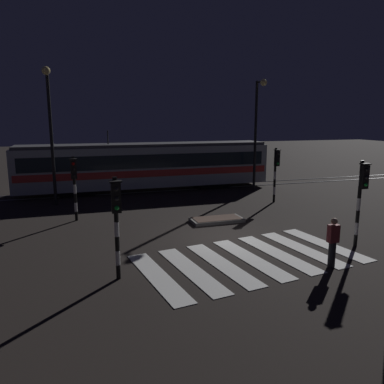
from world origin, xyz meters
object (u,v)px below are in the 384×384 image
(street_lamp_trackside_right, at_px, (258,122))
(pedestrian_waiting_at_kerb, at_px, (333,242))
(traffic_light_corner_far_right, at_px, (276,167))
(street_lamp_trackside_left, at_px, (50,121))
(traffic_light_corner_far_left, at_px, (74,179))
(tram, at_px, (147,165))
(traffic_light_corner_near_left, at_px, (116,214))
(traffic_light_corner_near_right, at_px, (362,191))

(street_lamp_trackside_right, bearing_deg, pedestrian_waiting_at_kerb, -106.54)
(traffic_light_corner_far_right, relative_size, street_lamp_trackside_left, 0.43)
(traffic_light_corner_far_left, xyz_separation_m, street_lamp_trackside_right, (11.92, 4.35, 2.60))
(traffic_light_corner_far_left, height_order, tram, tram)
(traffic_light_corner_far_right, distance_m, traffic_light_corner_near_left, 13.12)
(tram, bearing_deg, traffic_light_corner_far_right, -43.65)
(traffic_light_corner_far_left, bearing_deg, traffic_light_corner_near_right, -35.25)
(street_lamp_trackside_right, height_order, pedestrian_waiting_at_kerb, street_lamp_trackside_right)
(street_lamp_trackside_right, xyz_separation_m, pedestrian_waiting_at_kerb, (-3.88, -13.05, -3.79))
(traffic_light_corner_near_right, height_order, pedestrian_waiting_at_kerb, traffic_light_corner_near_right)
(traffic_light_corner_far_right, height_order, traffic_light_corner_near_right, traffic_light_corner_near_right)
(traffic_light_corner_far_left, relative_size, traffic_light_corner_far_right, 0.97)
(pedestrian_waiting_at_kerb, bearing_deg, street_lamp_trackside_left, 126.15)
(traffic_light_corner_near_right, bearing_deg, traffic_light_corner_far_left, 144.75)
(traffic_light_corner_near_right, relative_size, street_lamp_trackside_left, 0.45)
(traffic_light_corner_far_left, height_order, traffic_light_corner_near_right, traffic_light_corner_near_right)
(traffic_light_corner_far_right, distance_m, street_lamp_trackside_left, 13.03)
(traffic_light_corner_far_left, distance_m, street_lamp_trackside_left, 4.75)
(traffic_light_corner_near_left, xyz_separation_m, pedestrian_waiting_at_kerb, (6.92, -1.16, -1.25))
(street_lamp_trackside_right, xyz_separation_m, street_lamp_trackside_left, (-12.98, -0.59, 0.10))
(traffic_light_corner_far_right, bearing_deg, traffic_light_corner_near_right, -97.11)
(street_lamp_trackside_right, xyz_separation_m, tram, (-7.05, 2.52, -2.92))
(street_lamp_trackside_left, bearing_deg, traffic_light_corner_near_left, -79.06)
(street_lamp_trackside_left, bearing_deg, tram, 27.64)
(traffic_light_corner_near_right, relative_size, traffic_light_corner_near_left, 1.05)
(street_lamp_trackside_left, relative_size, pedestrian_waiting_at_kerb, 4.43)
(traffic_light_corner_far_left, bearing_deg, street_lamp_trackside_right, 20.04)
(street_lamp_trackside_right, relative_size, street_lamp_trackside_left, 0.98)
(traffic_light_corner_near_right, height_order, tram, tram)
(traffic_light_corner_far_left, height_order, traffic_light_corner_near_left, traffic_light_corner_near_left)
(traffic_light_corner_near_left, bearing_deg, tram, 75.45)
(traffic_light_corner_far_left, relative_size, street_lamp_trackside_right, 0.43)
(traffic_light_corner_far_right, height_order, street_lamp_trackside_left, street_lamp_trackside_left)
(traffic_light_corner_far_left, distance_m, traffic_light_corner_far_right, 11.34)
(traffic_light_corner_near_left, height_order, street_lamp_trackside_left, street_lamp_trackside_left)
(traffic_light_corner_far_left, bearing_deg, traffic_light_corner_far_right, 3.57)
(street_lamp_trackside_right, distance_m, street_lamp_trackside_left, 13.00)
(traffic_light_corner_far_left, relative_size, traffic_light_corner_near_left, 0.98)
(street_lamp_trackside_right, relative_size, pedestrian_waiting_at_kerb, 4.32)
(traffic_light_corner_near_right, bearing_deg, street_lamp_trackside_left, 135.84)
(traffic_light_corner_near_right, bearing_deg, pedestrian_waiting_at_kerb, -148.35)
(traffic_light_corner_far_right, bearing_deg, traffic_light_corner_near_left, -141.02)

